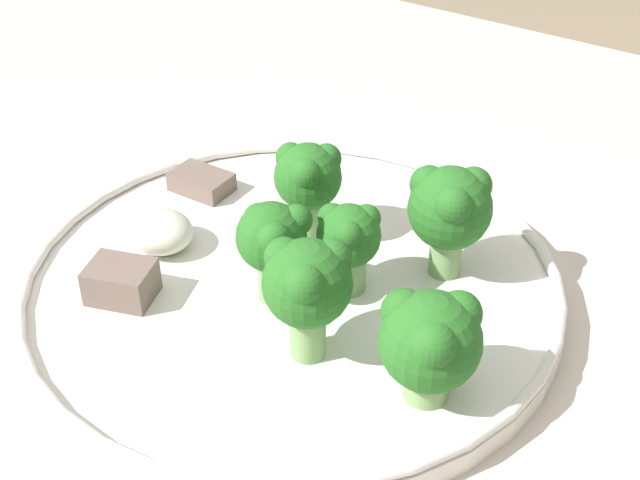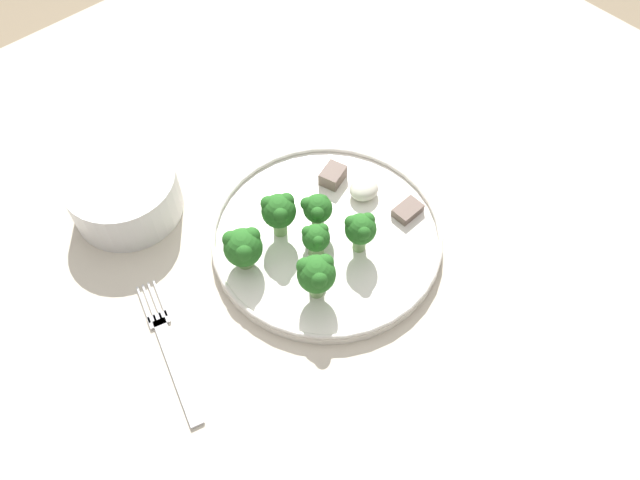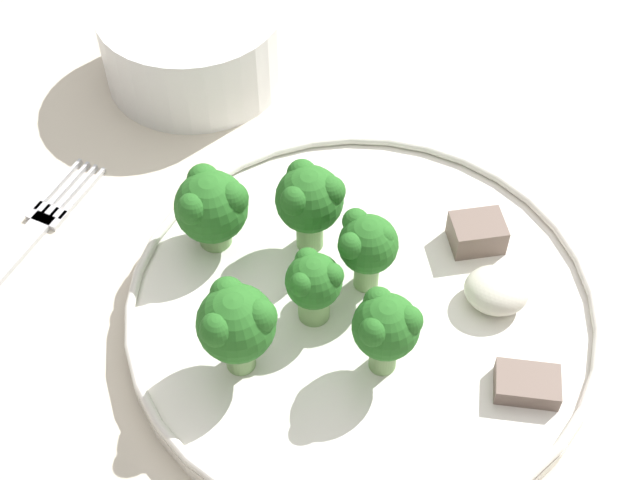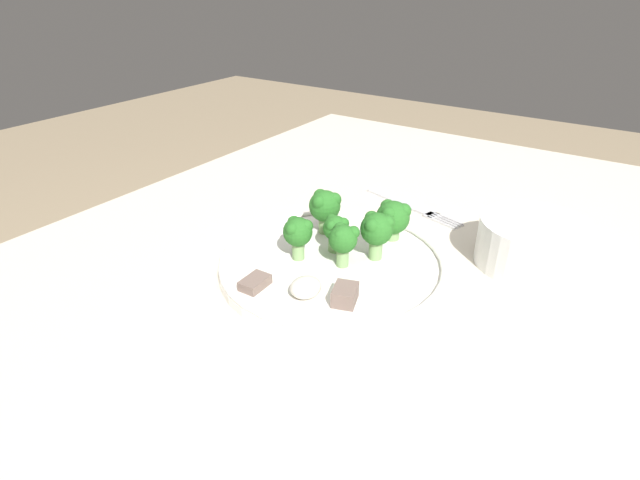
{
  "view_description": "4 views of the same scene",
  "coord_description": "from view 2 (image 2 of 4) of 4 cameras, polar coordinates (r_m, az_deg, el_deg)",
  "views": [
    {
      "loc": [
        -0.22,
        0.21,
        1.07
      ],
      "look_at": [
        -0.01,
        -0.11,
        0.8
      ],
      "focal_mm": 50.0,
      "sensor_mm": 36.0,
      "label": 1
    },
    {
      "loc": [
        -0.3,
        -0.42,
        1.41
      ],
      "look_at": [
        -0.02,
        -0.11,
        0.8
      ],
      "focal_mm": 35.0,
      "sensor_mm": 36.0,
      "label": 2
    },
    {
      "loc": [
        0.03,
        -0.41,
        1.22
      ],
      "look_at": [
        -0.03,
        -0.08,
        0.81
      ],
      "focal_mm": 50.0,
      "sensor_mm": 36.0,
      "label": 3
    },
    {
      "loc": [
        0.47,
        0.2,
        1.11
      ],
      "look_at": [
        0.01,
        -0.11,
        0.81
      ],
      "focal_mm": 28.0,
      "sensor_mm": 36.0,
      "label": 4
    }
  ],
  "objects": [
    {
      "name": "meat_slice_front_slice",
      "position": [
        0.8,
        8.02,
        2.7
      ],
      "size": [
        0.04,
        0.03,
        0.01
      ],
      "color": "#756056",
      "rests_on": "dinner_plate"
    },
    {
      "name": "broccoli_floret_center_left",
      "position": [
        0.7,
        -0.33,
        -3.12
      ],
      "size": [
        0.05,
        0.04,
        0.06
      ],
      "color": "#7FA866",
      "rests_on": "dinner_plate"
    },
    {
      "name": "table",
      "position": [
        0.91,
        -3.6,
        0.53
      ],
      "size": [
        1.33,
        1.06,
        0.76
      ],
      "color": "beige",
      "rests_on": "ground_plane"
    },
    {
      "name": "broccoli_floret_back_left",
      "position": [
        0.75,
        -3.79,
        2.64
      ],
      "size": [
        0.04,
        0.04,
        0.06
      ],
      "color": "#7FA866",
      "rests_on": "dinner_plate"
    },
    {
      "name": "meat_slice_middle_slice",
      "position": [
        0.82,
        1.18,
        5.93
      ],
      "size": [
        0.04,
        0.04,
        0.02
      ],
      "color": "#756056",
      "rests_on": "dinner_plate"
    },
    {
      "name": "fork",
      "position": [
        0.73,
        -13.53,
        -9.84
      ],
      "size": [
        0.07,
        0.19,
        0.0
      ],
      "color": "silver",
      "rests_on": "table"
    },
    {
      "name": "cream_bowl",
      "position": [
        0.83,
        -17.42,
        3.97
      ],
      "size": [
        0.14,
        0.14,
        0.06
      ],
      "color": "white",
      "rests_on": "table"
    },
    {
      "name": "broccoli_floret_near_rim_left",
      "position": [
        0.73,
        -7.05,
        -0.65
      ],
      "size": [
        0.05,
        0.05,
        0.06
      ],
      "color": "#7FA866",
      "rests_on": "dinner_plate"
    },
    {
      "name": "broccoli_floret_front_left",
      "position": [
        0.74,
        3.73,
        0.98
      ],
      "size": [
        0.04,
        0.04,
        0.06
      ],
      "color": "#7FA866",
      "rests_on": "dinner_plate"
    },
    {
      "name": "ground_plane",
      "position": [
        1.5,
        -2.24,
        -14.22
      ],
      "size": [
        8.0,
        8.0,
        0.0
      ],
      "primitive_type": "plane",
      "color": "#9E896B"
    },
    {
      "name": "dinner_plate",
      "position": [
        0.78,
        0.55,
        0.29
      ],
      "size": [
        0.29,
        0.29,
        0.02
      ],
      "color": "white",
      "rests_on": "table"
    },
    {
      "name": "broccoli_floret_mid_cluster",
      "position": [
        0.75,
        -0.41,
        2.72
      ],
      "size": [
        0.04,
        0.04,
        0.06
      ],
      "color": "#7FA866",
      "rests_on": "dinner_plate"
    },
    {
      "name": "broccoli_floret_center_back",
      "position": [
        0.74,
        -0.36,
        0.12
      ],
      "size": [
        0.03,
        0.03,
        0.05
      ],
      "color": "#7FA866",
      "rests_on": "dinner_plate"
    },
    {
      "name": "sauce_dollop",
      "position": [
        0.81,
        4.04,
        4.67
      ],
      "size": [
        0.04,
        0.04,
        0.02
      ],
      "color": "silver",
      "rests_on": "dinner_plate"
    }
  ]
}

